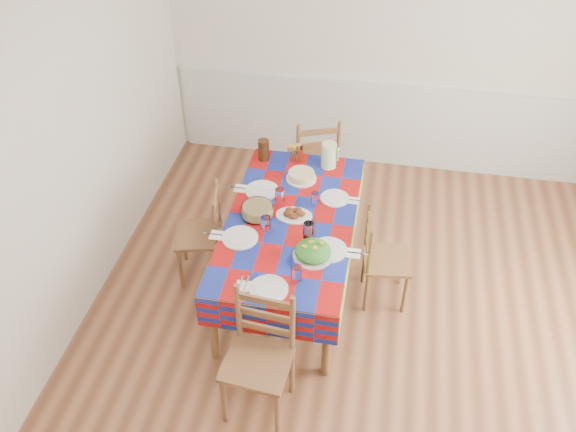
# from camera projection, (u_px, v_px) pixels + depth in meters

# --- Properties ---
(room) EXTENTS (4.58, 5.08, 2.78)m
(room) POSITION_uv_depth(u_px,v_px,m) (388.00, 209.00, 3.74)
(room) COLOR brown
(room) RESTS_ON ground
(wainscot) EXTENTS (4.41, 0.06, 0.92)m
(wainscot) POSITION_uv_depth(u_px,v_px,m) (394.00, 123.00, 6.17)
(wainscot) COLOR silver
(wainscot) RESTS_ON room
(dining_table) EXTENTS (0.98, 1.82, 0.71)m
(dining_table) POSITION_uv_depth(u_px,v_px,m) (291.00, 227.00, 4.71)
(dining_table) COLOR brown
(dining_table) RESTS_ON room
(setting_near_head) EXTENTS (0.43, 0.29, 0.13)m
(setting_near_head) POSITION_uv_depth(u_px,v_px,m) (278.00, 283.00, 4.10)
(setting_near_head) COLOR silver
(setting_near_head) RESTS_ON dining_table
(setting_left_near) EXTENTS (0.49, 0.29, 0.13)m
(setting_left_near) POSITION_uv_depth(u_px,v_px,m) (249.00, 233.00, 4.50)
(setting_left_near) COLOR silver
(setting_left_near) RESTS_ON dining_table
(setting_left_far) EXTENTS (0.50, 0.29, 0.13)m
(setting_left_far) POSITION_uv_depth(u_px,v_px,m) (268.00, 192.00, 4.88)
(setting_left_far) COLOR silver
(setting_left_far) RESTS_ON dining_table
(setting_right_near) EXTENTS (0.51, 0.29, 0.13)m
(setting_right_near) POSITION_uv_depth(u_px,v_px,m) (322.00, 242.00, 4.42)
(setting_right_near) COLOR silver
(setting_right_near) RESTS_ON dining_table
(setting_right_far) EXTENTS (0.43, 0.25, 0.11)m
(setting_right_far) POSITION_uv_depth(u_px,v_px,m) (328.00, 198.00, 4.82)
(setting_right_far) COLOR silver
(setting_right_far) RESTS_ON dining_table
(meat_platter) EXTENTS (0.28, 0.20, 0.06)m
(meat_platter) POSITION_uv_depth(u_px,v_px,m) (294.00, 214.00, 4.68)
(meat_platter) COLOR silver
(meat_platter) RESTS_ON dining_table
(salad_platter) EXTENTS (0.29, 0.29, 0.12)m
(salad_platter) POSITION_uv_depth(u_px,v_px,m) (313.00, 252.00, 4.32)
(salad_platter) COLOR silver
(salad_platter) RESTS_ON dining_table
(pasta_bowl) EXTENTS (0.25, 0.25, 0.09)m
(pasta_bowl) POSITION_uv_depth(u_px,v_px,m) (257.00, 210.00, 4.68)
(pasta_bowl) COLOR white
(pasta_bowl) RESTS_ON dining_table
(cake) EXTENTS (0.25, 0.25, 0.07)m
(cake) POSITION_uv_depth(u_px,v_px,m) (301.00, 176.00, 5.04)
(cake) COLOR silver
(cake) RESTS_ON dining_table
(serving_utensils) EXTENTS (0.13, 0.28, 0.01)m
(serving_utensils) POSITION_uv_depth(u_px,v_px,m) (311.00, 228.00, 4.58)
(serving_utensils) COLOR black
(serving_utensils) RESTS_ON dining_table
(flower_vase) EXTENTS (0.12, 0.10, 0.19)m
(flower_vase) POSITION_uv_depth(u_px,v_px,m) (294.00, 155.00, 5.20)
(flower_vase) COLOR white
(flower_vase) RESTS_ON dining_table
(hot_sauce) EXTENTS (0.04, 0.04, 0.15)m
(hot_sauce) POSITION_uv_depth(u_px,v_px,m) (301.00, 154.00, 5.22)
(hot_sauce) COLOR #AA280D
(hot_sauce) RESTS_ON dining_table
(green_pitcher) EXTENTS (0.13, 0.13, 0.22)m
(green_pitcher) POSITION_uv_depth(u_px,v_px,m) (329.00, 155.00, 5.14)
(green_pitcher) COLOR #C7EEA8
(green_pitcher) RESTS_ON dining_table
(tea_pitcher) EXTENTS (0.10, 0.10, 0.19)m
(tea_pitcher) POSITION_uv_depth(u_px,v_px,m) (264.00, 150.00, 5.23)
(tea_pitcher) COLOR black
(tea_pitcher) RESTS_ON dining_table
(name_card) EXTENTS (0.07, 0.02, 0.02)m
(name_card) POSITION_uv_depth(u_px,v_px,m) (266.00, 302.00, 4.00)
(name_card) COLOR silver
(name_card) RESTS_ON dining_table
(chair_near) EXTENTS (0.46, 0.44, 0.96)m
(chair_near) POSITION_uv_depth(u_px,v_px,m) (260.00, 358.00, 3.95)
(chair_near) COLOR brown
(chair_near) RESTS_ON room
(chair_far) EXTENTS (0.54, 0.53, 0.97)m
(chair_far) POSITION_uv_depth(u_px,v_px,m) (314.00, 161.00, 5.67)
(chair_far) COLOR brown
(chair_far) RESTS_ON room
(chair_left) EXTENTS (0.44, 0.46, 0.87)m
(chair_left) POSITION_uv_depth(u_px,v_px,m) (203.00, 234.00, 4.95)
(chair_left) COLOR brown
(chair_left) RESTS_ON room
(chair_right) EXTENTS (0.40, 0.41, 0.84)m
(chair_right) POSITION_uv_depth(u_px,v_px,m) (382.00, 259.00, 4.75)
(chair_right) COLOR brown
(chair_right) RESTS_ON room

